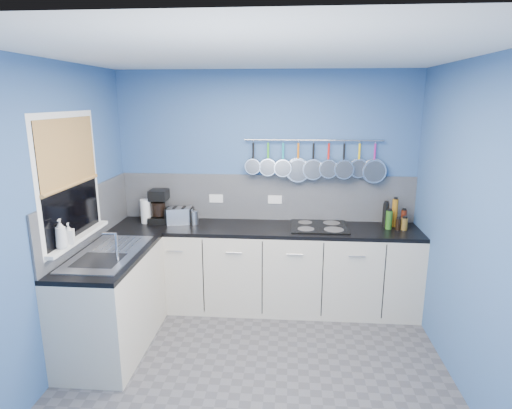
# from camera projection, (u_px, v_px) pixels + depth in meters

# --- Properties ---
(floor) EXTENTS (3.20, 3.00, 0.02)m
(floor) POSITION_uv_depth(u_px,v_px,m) (255.00, 375.00, 3.51)
(floor) COLOR #47474C
(floor) RESTS_ON ground
(ceiling) EXTENTS (3.20, 3.00, 0.02)m
(ceiling) POSITION_uv_depth(u_px,v_px,m) (255.00, 52.00, 2.90)
(ceiling) COLOR white
(ceiling) RESTS_ON ground
(wall_back) EXTENTS (3.20, 0.02, 2.50)m
(wall_back) POSITION_uv_depth(u_px,v_px,m) (266.00, 188.00, 4.67)
(wall_back) COLOR #36598F
(wall_back) RESTS_ON ground
(wall_front) EXTENTS (3.20, 0.02, 2.50)m
(wall_front) POSITION_uv_depth(u_px,v_px,m) (225.00, 337.00, 1.74)
(wall_front) COLOR #36598F
(wall_front) RESTS_ON ground
(wall_left) EXTENTS (0.02, 3.00, 2.50)m
(wall_left) POSITION_uv_depth(u_px,v_px,m) (50.00, 224.00, 3.33)
(wall_left) COLOR #36598F
(wall_left) RESTS_ON ground
(wall_right) EXTENTS (0.02, 3.00, 2.50)m
(wall_right) POSITION_uv_depth(u_px,v_px,m) (476.00, 234.00, 3.08)
(wall_right) COLOR #36598F
(wall_right) RESTS_ON ground
(backsplash_back) EXTENTS (3.20, 0.02, 0.50)m
(backsplash_back) POSITION_uv_depth(u_px,v_px,m) (266.00, 197.00, 4.67)
(backsplash_back) COLOR slate
(backsplash_back) RESTS_ON wall_back
(backsplash_left) EXTENTS (0.02, 1.80, 0.50)m
(backsplash_left) POSITION_uv_depth(u_px,v_px,m) (89.00, 216.00, 3.93)
(backsplash_left) COLOR slate
(backsplash_left) RESTS_ON wall_left
(cabinet_run_back) EXTENTS (3.20, 0.60, 0.86)m
(cabinet_run_back) POSITION_uv_depth(u_px,v_px,m) (264.00, 269.00, 4.56)
(cabinet_run_back) COLOR beige
(cabinet_run_back) RESTS_ON ground
(worktop_back) EXTENTS (3.20, 0.60, 0.04)m
(worktop_back) POSITION_uv_depth(u_px,v_px,m) (264.00, 229.00, 4.45)
(worktop_back) COLOR black
(worktop_back) RESTS_ON cabinet_run_back
(cabinet_run_left) EXTENTS (0.60, 1.20, 0.86)m
(cabinet_run_left) POSITION_uv_depth(u_px,v_px,m) (112.00, 303.00, 3.79)
(cabinet_run_left) COLOR beige
(cabinet_run_left) RESTS_ON ground
(worktop_left) EXTENTS (0.60, 1.20, 0.04)m
(worktop_left) POSITION_uv_depth(u_px,v_px,m) (108.00, 256.00, 3.68)
(worktop_left) COLOR black
(worktop_left) RESTS_ON cabinet_run_left
(window_frame) EXTENTS (0.01, 1.00, 1.10)m
(window_frame) POSITION_uv_depth(u_px,v_px,m) (69.00, 179.00, 3.54)
(window_frame) COLOR white
(window_frame) RESTS_ON wall_left
(window_glass) EXTENTS (0.01, 0.90, 1.00)m
(window_glass) POSITION_uv_depth(u_px,v_px,m) (70.00, 179.00, 3.54)
(window_glass) COLOR black
(window_glass) RESTS_ON wall_left
(bamboo_blind) EXTENTS (0.01, 0.90, 0.55)m
(bamboo_blind) POSITION_uv_depth(u_px,v_px,m) (68.00, 152.00, 3.49)
(bamboo_blind) COLOR gold
(bamboo_blind) RESTS_ON wall_left
(window_sill) EXTENTS (0.10, 0.98, 0.03)m
(window_sill) POSITION_uv_depth(u_px,v_px,m) (79.00, 238.00, 3.67)
(window_sill) COLOR white
(window_sill) RESTS_ON wall_left
(sink_unit) EXTENTS (0.50, 0.95, 0.01)m
(sink_unit) POSITION_uv_depth(u_px,v_px,m) (108.00, 253.00, 3.68)
(sink_unit) COLOR silver
(sink_unit) RESTS_ON worktop_left
(mixer_tap) EXTENTS (0.12, 0.08, 0.26)m
(mixer_tap) POSITION_uv_depth(u_px,v_px,m) (116.00, 247.00, 3.46)
(mixer_tap) COLOR silver
(mixer_tap) RESTS_ON worktop_left
(socket_left) EXTENTS (0.15, 0.01, 0.09)m
(socket_left) POSITION_uv_depth(u_px,v_px,m) (216.00, 198.00, 4.70)
(socket_left) COLOR white
(socket_left) RESTS_ON backsplash_back
(socket_right) EXTENTS (0.15, 0.01, 0.09)m
(socket_right) POSITION_uv_depth(u_px,v_px,m) (275.00, 200.00, 4.65)
(socket_right) COLOR white
(socket_right) RESTS_ON backsplash_back
(pot_rail) EXTENTS (1.45, 0.02, 0.02)m
(pot_rail) POSITION_uv_depth(u_px,v_px,m) (314.00, 140.00, 4.44)
(pot_rail) COLOR silver
(pot_rail) RESTS_ON wall_back
(soap_bottle_a) EXTENTS (0.11, 0.11, 0.24)m
(soap_bottle_a) POSITION_uv_depth(u_px,v_px,m) (61.00, 234.00, 3.34)
(soap_bottle_a) COLOR white
(soap_bottle_a) RESTS_ON window_sill
(soap_bottle_b) EXTENTS (0.10, 0.10, 0.17)m
(soap_bottle_b) POSITION_uv_depth(u_px,v_px,m) (69.00, 233.00, 3.46)
(soap_bottle_b) COLOR white
(soap_bottle_b) RESTS_ON window_sill
(paper_towel) EXTENTS (0.14, 0.14, 0.26)m
(paper_towel) POSITION_uv_depth(u_px,v_px,m) (146.00, 211.00, 4.57)
(paper_towel) COLOR white
(paper_towel) RESTS_ON worktop_back
(coffee_maker) EXTENTS (0.20, 0.22, 0.36)m
(coffee_maker) POSITION_uv_depth(u_px,v_px,m) (159.00, 206.00, 4.57)
(coffee_maker) COLOR black
(coffee_maker) RESTS_ON worktop_back
(toaster) EXTENTS (0.30, 0.22, 0.17)m
(toaster) POSITION_uv_depth(u_px,v_px,m) (180.00, 216.00, 4.55)
(toaster) COLOR silver
(toaster) RESTS_ON worktop_back
(canister) EXTENTS (0.11, 0.11, 0.14)m
(canister) POSITION_uv_depth(u_px,v_px,m) (194.00, 218.00, 4.53)
(canister) COLOR silver
(canister) RESTS_ON worktop_back
(hob) EXTENTS (0.58, 0.51, 0.01)m
(hob) POSITION_uv_depth(u_px,v_px,m) (319.00, 226.00, 4.44)
(hob) COLOR black
(hob) RESTS_ON worktop_back
(pan_0) EXTENTS (0.17, 0.10, 0.36)m
(pan_0) POSITION_uv_depth(u_px,v_px,m) (253.00, 157.00, 4.52)
(pan_0) COLOR silver
(pan_0) RESTS_ON pot_rail
(pan_1) EXTENTS (0.19, 0.08, 0.38)m
(pan_1) POSITION_uv_depth(u_px,v_px,m) (268.00, 158.00, 4.51)
(pan_1) COLOR silver
(pan_1) RESTS_ON pot_rail
(pan_2) EXTENTS (0.19, 0.12, 0.38)m
(pan_2) POSITION_uv_depth(u_px,v_px,m) (283.00, 158.00, 4.50)
(pan_2) COLOR silver
(pan_2) RESTS_ON pot_rail
(pan_3) EXTENTS (0.25, 0.06, 0.44)m
(pan_3) POSITION_uv_depth(u_px,v_px,m) (298.00, 161.00, 4.50)
(pan_3) COLOR silver
(pan_3) RESTS_ON pot_rail
(pan_4) EXTENTS (0.22, 0.08, 0.41)m
(pan_4) POSITION_uv_depth(u_px,v_px,m) (313.00, 160.00, 4.48)
(pan_4) COLOR silver
(pan_4) RESTS_ON pot_rail
(pan_5) EXTENTS (0.20, 0.10, 0.39)m
(pan_5) POSITION_uv_depth(u_px,v_px,m) (328.00, 159.00, 4.47)
(pan_5) COLOR silver
(pan_5) RESTS_ON pot_rail
(pan_6) EXTENTS (0.21, 0.10, 0.40)m
(pan_6) POSITION_uv_depth(u_px,v_px,m) (344.00, 160.00, 4.46)
(pan_6) COLOR silver
(pan_6) RESTS_ON pot_rail
(pan_7) EXTENTS (0.20, 0.06, 0.39)m
(pan_7) POSITION_uv_depth(u_px,v_px,m) (359.00, 159.00, 4.44)
(pan_7) COLOR silver
(pan_7) RESTS_ON pot_rail
(pan_8) EXTENTS (0.25, 0.07, 0.44)m
(pan_8) POSITION_uv_depth(u_px,v_px,m) (374.00, 162.00, 4.44)
(pan_8) COLOR silver
(pan_8) RESTS_ON pot_rail
(condiment_0) EXTENTS (0.06, 0.06, 0.18)m
(condiment_0) POSITION_uv_depth(u_px,v_px,m) (404.00, 218.00, 4.44)
(condiment_0) COLOR #4C190C
(condiment_0) RESTS_ON worktop_back
(condiment_1) EXTENTS (0.06, 0.06, 0.29)m
(condiment_1) POSITION_uv_depth(u_px,v_px,m) (395.00, 213.00, 4.43)
(condiment_1) COLOR #8C5914
(condiment_1) RESTS_ON worktop_back
(condiment_2) EXTENTS (0.06, 0.06, 0.25)m
(condiment_2) POSITION_uv_depth(u_px,v_px,m) (386.00, 215.00, 4.44)
(condiment_2) COLOR black
(condiment_2) RESTS_ON worktop_back
(condiment_3) EXTENTS (0.07, 0.07, 0.12)m
(condiment_3) POSITION_uv_depth(u_px,v_px,m) (404.00, 224.00, 4.34)
(condiment_3) COLOR brown
(condiment_3) RESTS_ON worktop_back
(condiment_4) EXTENTS (0.05, 0.05, 0.12)m
(condiment_4) POSITION_uv_depth(u_px,v_px,m) (398.00, 224.00, 4.33)
(condiment_4) COLOR black
(condiment_4) RESTS_ON worktop_back
(condiment_5) EXTENTS (0.07, 0.07, 0.19)m
(condiment_5) POSITION_uv_depth(u_px,v_px,m) (389.00, 220.00, 4.36)
(condiment_5) COLOR #265919
(condiment_5) RESTS_ON worktop_back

